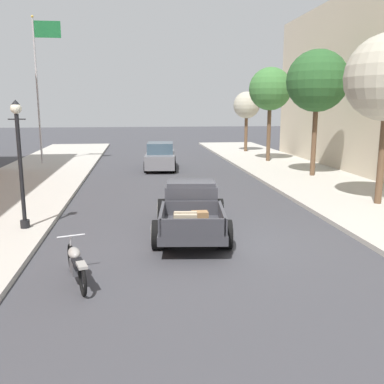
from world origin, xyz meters
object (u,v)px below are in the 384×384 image
(car_background_grey, at_px, (160,157))
(flagpole, at_px, (40,75))
(street_lamp_near, at_px, (20,155))
(street_tree_second, at_px, (317,81))
(street_tree_farthest, at_px, (247,106))
(hotrod_truck_gunmetal, at_px, (191,208))
(street_tree_third, at_px, (270,89))
(motorcycle_parked, at_px, (76,263))

(car_background_grey, height_order, flagpole, flagpole)
(street_lamp_near, bearing_deg, car_background_grey, 69.41)
(car_background_grey, xyz_separation_m, street_tree_second, (7.95, -4.27, 4.31))
(street_lamp_near, relative_size, street_tree_farthest, 0.80)
(hotrod_truck_gunmetal, relative_size, flagpole, 0.55)
(car_background_grey, distance_m, street_tree_third, 8.77)
(motorcycle_parked, bearing_deg, street_lamp_near, 116.93)
(hotrod_truck_gunmetal, distance_m, street_lamp_near, 5.34)
(street_tree_third, distance_m, street_tree_farthest, 6.50)
(flagpole, xyz_separation_m, street_tree_third, (14.82, -0.74, -0.87))
(street_lamp_near, distance_m, flagpole, 16.31)
(flagpole, distance_m, street_tree_farthest, 16.05)
(hotrod_truck_gunmetal, xyz_separation_m, street_tree_farthest, (7.31, 22.00, 3.11))
(flagpole, relative_size, street_tree_farthest, 1.90)
(street_tree_second, height_order, street_tree_third, street_tree_second)
(car_background_grey, relative_size, street_tree_second, 0.68)
(flagpole, bearing_deg, street_tree_farthest, 20.86)
(hotrod_truck_gunmetal, bearing_deg, street_lamp_near, 173.55)
(street_lamp_near, distance_m, street_tree_second, 15.68)
(street_tree_third, bearing_deg, flagpole, 177.13)
(motorcycle_parked, distance_m, street_lamp_near, 5.00)
(flagpole, xyz_separation_m, street_tree_second, (15.33, -7.11, -0.69))
(street_tree_second, height_order, street_tree_farthest, street_tree_second)
(street_lamp_near, relative_size, street_tree_third, 0.62)
(street_lamp_near, bearing_deg, street_tree_third, 50.67)
(street_lamp_near, bearing_deg, motorcycle_parked, -63.07)
(motorcycle_parked, distance_m, street_tree_farthest, 27.73)
(street_lamp_near, xyz_separation_m, street_tree_third, (12.30, 15.01, 2.52))
(street_lamp_near, height_order, flagpole, flagpole)
(motorcycle_parked, relative_size, street_tree_second, 0.31)
(street_tree_third, relative_size, street_tree_farthest, 1.28)
(flagpole, relative_size, street_tree_second, 1.40)
(street_tree_third, bearing_deg, street_lamp_near, -129.33)
(motorcycle_parked, distance_m, street_tree_third, 22.12)
(car_background_grey, bearing_deg, motorcycle_parked, -99.23)
(motorcycle_parked, xyz_separation_m, street_tree_second, (10.72, 12.74, 4.64))
(car_background_grey, relative_size, street_lamp_near, 1.15)
(car_background_grey, xyz_separation_m, street_tree_farthest, (7.52, 8.51, 3.09))
(car_background_grey, bearing_deg, hotrod_truck_gunmetal, -89.13)
(hotrod_truck_gunmetal, xyz_separation_m, street_tree_second, (7.75, 9.21, 4.32))
(hotrod_truck_gunmetal, bearing_deg, flagpole, 114.92)
(motorcycle_parked, height_order, street_tree_second, street_tree_second)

